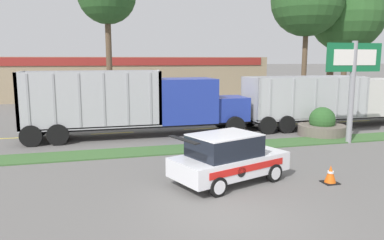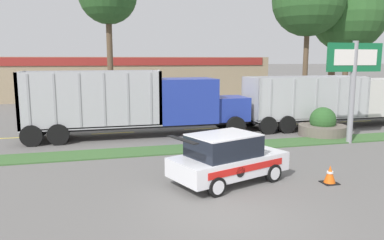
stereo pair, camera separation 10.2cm
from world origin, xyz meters
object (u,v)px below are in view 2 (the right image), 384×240
at_px(rally_car, 227,158).
at_px(stone_planter, 323,126).
at_px(dump_truck_lead, 161,105).
at_px(traffic_cone, 330,175).
at_px(dump_truck_trail, 359,101).
at_px(store_sign_post, 354,70).

height_order(rally_car, stone_planter, rally_car).
xyz_separation_m(dump_truck_lead, stone_planter, (8.58, -2.41, -1.13)).
distance_m(rally_car, stone_planter, 9.99).
bearing_deg(rally_car, traffic_cone, -16.88).
distance_m(dump_truck_trail, store_sign_post, 6.22).
xyz_separation_m(dump_truck_trail, stone_planter, (-4.13, -2.34, -0.99)).
bearing_deg(traffic_cone, store_sign_post, 47.86).
bearing_deg(rally_car, store_sign_post, 27.49).
bearing_deg(store_sign_post, traffic_cone, -132.14).
xyz_separation_m(rally_car, store_sign_post, (8.05, 4.19, 2.78)).
height_order(dump_truck_trail, store_sign_post, store_sign_post).
relative_size(dump_truck_lead, store_sign_post, 2.41).
height_order(rally_car, store_sign_post, store_sign_post).
bearing_deg(dump_truck_trail, traffic_cone, -132.11).
distance_m(dump_truck_trail, rally_car, 14.71).
distance_m(dump_truck_trail, traffic_cone, 12.92).
xyz_separation_m(stone_planter, traffic_cone, (-4.50, -7.20, -0.23)).
xyz_separation_m(dump_truck_trail, rally_car, (-11.97, -8.53, -0.67)).
height_order(dump_truck_trail, rally_car, dump_truck_trail).
xyz_separation_m(dump_truck_lead, dump_truck_trail, (12.71, -0.07, -0.14)).
relative_size(dump_truck_trail, rally_car, 2.89).
bearing_deg(dump_truck_trail, stone_planter, -150.44).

